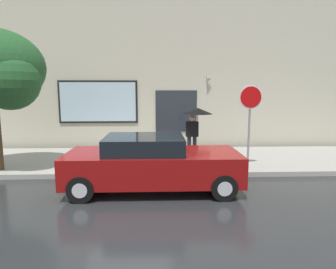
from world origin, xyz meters
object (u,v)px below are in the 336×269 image
at_px(fire_hydrant, 105,155).
at_px(stop_sign, 250,110).
at_px(parked_car, 152,163).
at_px(pedestrian_with_umbrella, 196,117).

bearing_deg(fire_hydrant, stop_sign, -2.66).
relative_size(parked_car, fire_hydrant, 5.68).
height_order(parked_car, pedestrian_with_umbrella, pedestrian_with_umbrella).
bearing_deg(parked_car, fire_hydrant, 129.89).
distance_m(parked_car, stop_sign, 3.72).
bearing_deg(stop_sign, fire_hydrant, 177.34).
height_order(parked_car, fire_hydrant, parked_car).
distance_m(fire_hydrant, pedestrian_with_umbrella, 3.55).
height_order(fire_hydrant, pedestrian_with_umbrella, pedestrian_with_umbrella).
relative_size(pedestrian_with_umbrella, stop_sign, 0.69).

